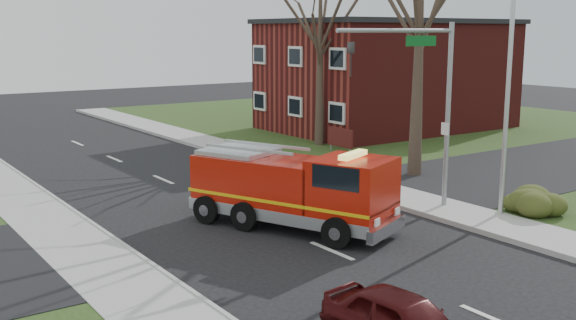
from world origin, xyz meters
TOP-DOWN VIEW (x-y plane):
  - ground at (0.00, 0.00)m, footprint 120.00×120.00m
  - sidewalk_right at (6.20, 0.00)m, footprint 2.40×80.00m
  - sidewalk_left at (-6.20, 0.00)m, footprint 2.40×80.00m
  - brick_building at (19.00, 18.00)m, footprint 15.40×10.40m
  - health_center_sign at (10.50, 12.50)m, footprint 0.12×2.00m
  - hedge_corner at (9.00, -1.00)m, footprint 2.80×2.00m
  - bare_tree_near at (9.50, 6.00)m, footprint 6.00×6.00m
  - bare_tree_far at (11.00, 15.00)m, footprint 5.25×5.25m
  - traffic_signal_mast at (5.21, 1.50)m, footprint 5.29×0.18m
  - streetlight_pole at (7.14, -0.50)m, footprint 1.48×0.16m
  - fire_engine at (0.49, 2.66)m, footprint 4.84×7.26m

SIDE VIEW (x-z plane):
  - ground at x=0.00m, z-range 0.00..0.00m
  - sidewalk_right at x=6.20m, z-range 0.00..0.15m
  - sidewalk_left at x=-6.20m, z-range 0.00..0.15m
  - hedge_corner at x=9.00m, z-range 0.13..1.03m
  - health_center_sign at x=10.50m, z-range 0.18..1.58m
  - fire_engine at x=0.49m, z-range -0.13..2.64m
  - brick_building at x=19.00m, z-range 0.03..7.28m
  - streetlight_pole at x=7.14m, z-range 0.35..8.75m
  - traffic_signal_mast at x=5.21m, z-range 1.31..8.11m
  - bare_tree_far at x=11.00m, z-range 1.24..11.74m
  - bare_tree_near at x=9.50m, z-range 1.41..13.41m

